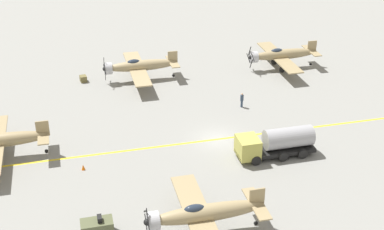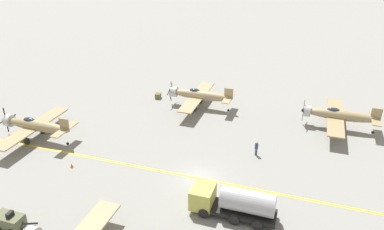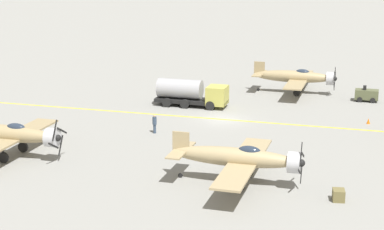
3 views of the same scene
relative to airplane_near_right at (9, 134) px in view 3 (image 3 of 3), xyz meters
The scene contains 10 objects.
ground_plane 22.20m from the airplane_near_right, 140.10° to the left, with size 400.00×400.00×0.00m, color gray.
taxiway_stripe 22.20m from the airplane_near_right, 140.10° to the left, with size 0.30×160.00×0.01m, color yellow.
airplane_near_right is the anchor object (origin of this frame).
airplane_mid_right 19.76m from the airplane_near_right, 87.98° to the left, with size 12.00×9.98×3.65m.
airplane_mid_left 37.06m from the airplane_near_right, 147.95° to the left, with size 12.00×9.98×3.65m.
fuel_tanker 23.53m from the airplane_near_right, 156.21° to the left, with size 2.68×8.00×2.98m.
tow_tractor 40.66m from the airplane_near_right, 136.47° to the left, with size 1.57×2.60×1.79m.
ground_crew_walking 13.79m from the airplane_near_right, 138.06° to the left, with size 0.40×0.40×1.81m.
supply_crate_by_tanker 27.21m from the airplane_near_right, 85.78° to the left, with size 0.98×0.81×0.81m, color brown.
traffic_cone 34.56m from the airplane_near_right, 124.34° to the left, with size 0.36×0.36×0.55m, color orange.
Camera 3 is at (61.64, 14.97, 16.91)m, focal length 60.00 mm.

